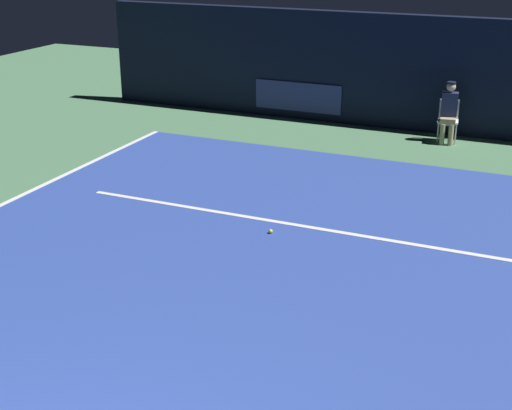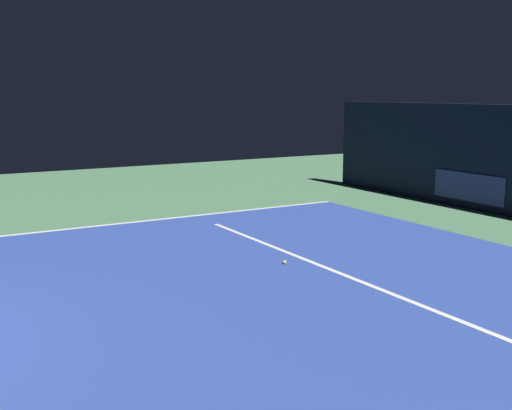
% 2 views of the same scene
% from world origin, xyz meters
% --- Properties ---
extents(ground_plane, '(31.59, 31.59, 0.00)m').
position_xyz_m(ground_plane, '(0.00, 5.01, 0.00)').
color(ground_plane, '#4C7A56').
extents(court_surface, '(10.67, 12.02, 0.01)m').
position_xyz_m(court_surface, '(0.00, 5.01, 0.01)').
color(court_surface, '#2D479E').
rests_on(court_surface, ground).
extents(line_sideline_right, '(0.10, 12.02, 0.01)m').
position_xyz_m(line_sideline_right, '(-5.29, 5.01, 0.01)').
color(line_sideline_right, white).
rests_on(line_sideline_right, court_surface).
extents(line_service, '(8.32, 0.10, 0.01)m').
position_xyz_m(line_service, '(0.00, 7.11, 0.01)').
color(line_service, white).
rests_on(line_service, court_surface).
extents(tennis_ball, '(0.07, 0.07, 0.07)m').
position_xyz_m(tennis_ball, '(-0.63, 6.65, 0.05)').
color(tennis_ball, '#CCE033').
rests_on(tennis_ball, court_surface).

